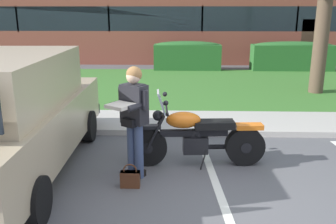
{
  "coord_description": "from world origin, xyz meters",
  "views": [
    {
      "loc": [
        -0.65,
        -4.46,
        2.47
      ],
      "look_at": [
        -0.86,
        1.37,
        0.85
      ],
      "focal_mm": 39.11,
      "sensor_mm": 36.0,
      "label": 1
    }
  ],
  "objects_px": {
    "parked_suv_adjacent": "(5,115)",
    "hedge_left": "(187,55)",
    "rider_person": "(133,114)",
    "brick_building": "(198,19)",
    "handbag": "(130,178)",
    "motorcycle": "(201,137)",
    "hedge_center_left": "(292,56)"
  },
  "relations": [
    {
      "from": "rider_person",
      "to": "hedge_center_left",
      "type": "height_order",
      "value": "rider_person"
    },
    {
      "from": "rider_person",
      "to": "brick_building",
      "type": "height_order",
      "value": "brick_building"
    },
    {
      "from": "hedge_center_left",
      "to": "rider_person",
      "type": "bearing_deg",
      "value": -117.23
    },
    {
      "from": "motorcycle",
      "to": "brick_building",
      "type": "xyz_separation_m",
      "value": [
        0.61,
        16.15,
        1.53
      ]
    },
    {
      "from": "brick_building",
      "to": "parked_suv_adjacent",
      "type": "bearing_deg",
      "value": -102.27
    },
    {
      "from": "rider_person",
      "to": "brick_building",
      "type": "relative_size",
      "value": 0.07
    },
    {
      "from": "rider_person",
      "to": "handbag",
      "type": "xyz_separation_m",
      "value": [
        -0.03,
        -0.34,
        -0.86
      ]
    },
    {
      "from": "hedge_center_left",
      "to": "brick_building",
      "type": "xyz_separation_m",
      "value": [
        -3.7,
        6.25,
        1.37
      ]
    },
    {
      "from": "handbag",
      "to": "parked_suv_adjacent",
      "type": "relative_size",
      "value": 0.07
    },
    {
      "from": "parked_suv_adjacent",
      "to": "brick_building",
      "type": "height_order",
      "value": "brick_building"
    },
    {
      "from": "handbag",
      "to": "rider_person",
      "type": "bearing_deg",
      "value": 85.64
    },
    {
      "from": "rider_person",
      "to": "handbag",
      "type": "distance_m",
      "value": 0.93
    },
    {
      "from": "handbag",
      "to": "hedge_center_left",
      "type": "bearing_deg",
      "value": 63.41
    },
    {
      "from": "parked_suv_adjacent",
      "to": "rider_person",
      "type": "bearing_deg",
      "value": -1.8
    },
    {
      "from": "motorcycle",
      "to": "handbag",
      "type": "distance_m",
      "value": 1.4
    },
    {
      "from": "handbag",
      "to": "brick_building",
      "type": "xyz_separation_m",
      "value": [
        1.68,
        16.99,
        1.87
      ]
    },
    {
      "from": "rider_person",
      "to": "hedge_center_left",
      "type": "bearing_deg",
      "value": 62.77
    },
    {
      "from": "parked_suv_adjacent",
      "to": "hedge_center_left",
      "type": "xyz_separation_m",
      "value": [
        7.31,
        10.34,
        -0.3
      ]
    },
    {
      "from": "motorcycle",
      "to": "handbag",
      "type": "height_order",
      "value": "motorcycle"
    },
    {
      "from": "motorcycle",
      "to": "rider_person",
      "type": "xyz_separation_m",
      "value": [
        -1.04,
        -0.49,
        0.52
      ]
    },
    {
      "from": "handbag",
      "to": "parked_suv_adjacent",
      "type": "distance_m",
      "value": 2.13
    },
    {
      "from": "rider_person",
      "to": "handbag",
      "type": "height_order",
      "value": "rider_person"
    },
    {
      "from": "parked_suv_adjacent",
      "to": "hedge_left",
      "type": "height_order",
      "value": "parked_suv_adjacent"
    },
    {
      "from": "motorcycle",
      "to": "parked_suv_adjacent",
      "type": "bearing_deg",
      "value": -171.79
    },
    {
      "from": "parked_suv_adjacent",
      "to": "hedge_left",
      "type": "xyz_separation_m",
      "value": [
        2.92,
        10.34,
        -0.3
      ]
    },
    {
      "from": "brick_building",
      "to": "handbag",
      "type": "bearing_deg",
      "value": -95.63
    },
    {
      "from": "rider_person",
      "to": "hedge_center_left",
      "type": "distance_m",
      "value": 11.7
    },
    {
      "from": "motorcycle",
      "to": "hedge_center_left",
      "type": "height_order",
      "value": "motorcycle"
    },
    {
      "from": "handbag",
      "to": "brick_building",
      "type": "relative_size",
      "value": 0.01
    },
    {
      "from": "parked_suv_adjacent",
      "to": "hedge_center_left",
      "type": "bearing_deg",
      "value": 54.74
    },
    {
      "from": "rider_person",
      "to": "motorcycle",
      "type": "bearing_deg",
      "value": 25.46
    },
    {
      "from": "motorcycle",
      "to": "handbag",
      "type": "xyz_separation_m",
      "value": [
        -1.06,
        -0.84,
        -0.34
      ]
    }
  ]
}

